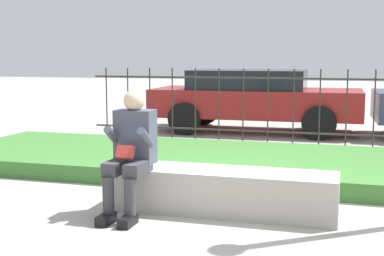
{
  "coord_description": "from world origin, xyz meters",
  "views": [
    {
      "loc": [
        1.09,
        -5.1,
        1.56
      ],
      "look_at": [
        -0.59,
        0.66,
        0.75
      ],
      "focal_mm": 50.0,
      "sensor_mm": 36.0,
      "label": 1
    }
  ],
  "objects": [
    {
      "name": "stone_bench",
      "position": [
        -0.08,
        0.0,
        0.19
      ],
      "size": [
        2.25,
        0.56,
        0.43
      ],
      "color": "#ADA89E",
      "rests_on": "ground_plane"
    },
    {
      "name": "iron_fence",
      "position": [
        0.0,
        4.01,
        0.7
      ],
      "size": [
        6.9,
        0.03,
        1.35
      ],
      "color": "#332D28",
      "rests_on": "ground_plane"
    },
    {
      "name": "person_seated_reader",
      "position": [
        -0.93,
        -0.31,
        0.67
      ],
      "size": [
        0.42,
        0.73,
        1.23
      ],
      "color": "black",
      "rests_on": "ground_plane"
    },
    {
      "name": "grass_berm",
      "position": [
        0.0,
        1.96,
        0.11
      ],
      "size": [
        8.9,
        2.52,
        0.22
      ],
      "color": "#3D7533",
      "rests_on": "ground_plane"
    },
    {
      "name": "ground_plane",
      "position": [
        0.0,
        0.0,
        0.0
      ],
      "size": [
        60.0,
        60.0,
        0.0
      ],
      "primitive_type": "plane",
      "color": "#9E9B93"
    },
    {
      "name": "car_parked_center",
      "position": [
        -0.77,
        5.86,
        0.7
      ],
      "size": [
        4.26,
        1.93,
        1.28
      ],
      "rotation": [
        0.0,
        0.0,
        0.02
      ],
      "color": "maroon",
      "rests_on": "ground_plane"
    }
  ]
}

